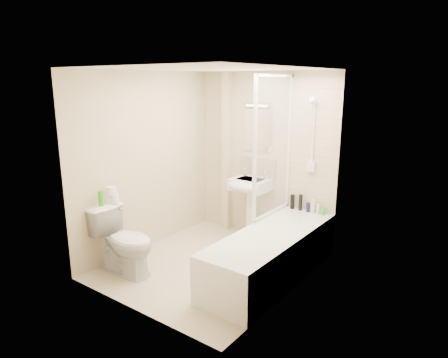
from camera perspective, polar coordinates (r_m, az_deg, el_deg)
The scene contains 25 objects.
floor at distance 5.16m, azimuth -1.86°, elevation -12.22°, with size 2.50×2.50×0.00m, color beige.
wall_back at distance 5.77m, azimuth 5.76°, elevation 3.13°, with size 2.20×0.02×2.40m, color beige.
wall_left at distance 5.49m, azimuth -11.02°, elevation 2.40°, with size 0.02×2.50×2.40m, color beige.
wall_right at distance 4.18m, azimuth 9.93°, elevation -1.14°, with size 0.02×2.50×2.40m, color beige.
ceiling at distance 4.64m, azimuth -2.10°, elevation 15.49°, with size 2.20×2.50×0.02m, color white.
tile_back at distance 5.38m, azimuth 12.65°, elevation 4.52°, with size 0.70×0.01×1.75m, color beige.
tile_right at distance 4.31m, azimuth 11.11°, elevation 2.33°, with size 0.01×2.10×1.75m, color beige.
pipe_boxing at distance 6.05m, azimuth 0.41°, elevation 3.70°, with size 0.12×0.12×2.40m, color beige.
splashback at distance 5.84m, azimuth 4.84°, elevation 1.58°, with size 0.60×0.01×0.30m, color beige.
mirror at distance 5.75m, azimuth 4.94°, elevation 6.94°, with size 0.46×0.01×0.60m, color white.
strip_light at distance 5.70m, azimuth 4.90°, elevation 10.62°, with size 0.42×0.07×0.07m, color silver.
bathtub at distance 4.81m, azimuth 6.78°, elevation -10.53°, with size 0.70×2.10×0.55m.
shower_screen at distance 5.14m, azimuth 7.08°, elevation 4.61°, with size 0.04×0.92×1.80m.
shower_fixture at distance 5.32m, azimuth 12.50°, elevation 5.74°, with size 0.10×0.16×0.99m.
pedestal_sink at distance 5.73m, azimuth 3.59°, elevation -1.81°, with size 0.53×0.49×1.03m.
bottle_black_a at distance 5.58m, azimuth 9.75°, elevation -3.21°, with size 0.06×0.06×0.20m, color black.
bottle_black_b at distance 5.53m, azimuth 10.88°, elevation -3.30°, with size 0.05×0.05×0.22m, color black.
bottle_blue at distance 5.50m, azimuth 11.90°, elevation -3.97°, with size 0.05×0.05×0.12m, color navy.
bottle_cream at distance 5.46m, azimuth 12.60°, elevation -3.83°, with size 0.06×0.06×0.18m, color #F6DEBE.
bottle_white_b at distance 5.44m, azimuth 13.32°, elevation -4.18°, with size 0.05×0.05×0.14m, color silver.
bottle_green at distance 5.42m, azimuth 13.97°, elevation -4.50°, with size 0.06×0.06×0.10m, color green.
toilet at distance 4.97m, azimuth -14.05°, elevation -8.56°, with size 0.83×0.51×0.81m, color white.
toilet_roll_lower at distance 5.06m, azimuth -15.44°, elevation -2.71°, with size 0.11×0.11×0.10m, color white.
toilet_roll_upper at distance 5.02m, azimuth -15.81°, elevation -1.63°, with size 0.12×0.12×0.10m, color white.
green_bottle at distance 4.96m, azimuth -17.18°, elevation -2.68°, with size 0.06×0.06×0.19m, color green.
Camera 1 is at (2.88, -3.63, 2.27)m, focal length 32.00 mm.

